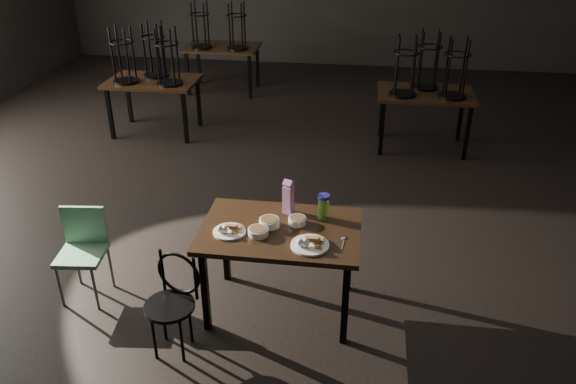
% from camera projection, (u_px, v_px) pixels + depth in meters
% --- Properties ---
extents(main_table, '(1.20, 0.80, 0.75)m').
position_uv_depth(main_table, '(280.00, 237.00, 4.24)').
color(main_table, black).
rests_on(main_table, ground).
extents(plate_left, '(0.24, 0.24, 0.08)m').
position_uv_depth(plate_left, '(229.00, 230.00, 4.14)').
color(plate_left, white).
rests_on(plate_left, main_table).
extents(plate_right, '(0.28, 0.28, 0.09)m').
position_uv_depth(plate_right, '(310.00, 243.00, 3.98)').
color(plate_right, white).
rests_on(plate_right, main_table).
extents(bowl_near, '(0.15, 0.15, 0.06)m').
position_uv_depth(bowl_near, '(269.00, 222.00, 4.22)').
color(bowl_near, white).
rests_on(bowl_near, main_table).
extents(bowl_far, '(0.14, 0.14, 0.05)m').
position_uv_depth(bowl_far, '(297.00, 220.00, 4.25)').
color(bowl_far, white).
rests_on(bowl_far, main_table).
extents(bowl_big, '(0.15, 0.15, 0.05)m').
position_uv_depth(bowl_big, '(258.00, 232.00, 4.11)').
color(bowl_big, white).
rests_on(bowl_big, main_table).
extents(juice_carton, '(0.09, 0.09, 0.29)m').
position_uv_depth(juice_carton, '(288.00, 197.00, 4.35)').
color(juice_carton, '#8A197B').
rests_on(juice_carton, main_table).
extents(water_bottle, '(0.10, 0.10, 0.21)m').
position_uv_depth(water_bottle, '(324.00, 207.00, 4.28)').
color(water_bottle, '#67C339').
rests_on(water_bottle, main_table).
extents(spoon, '(0.04, 0.18, 0.01)m').
position_uv_depth(spoon, '(344.00, 239.00, 4.07)').
color(spoon, silver).
rests_on(spoon, main_table).
extents(bentwood_chair, '(0.39, 0.38, 0.76)m').
position_uv_depth(bentwood_chair, '(173.00, 296.00, 3.97)').
color(bentwood_chair, black).
rests_on(bentwood_chair, ground).
extents(school_chair, '(0.39, 0.39, 0.77)m').
position_uv_depth(school_chair, '(83.00, 245.00, 4.52)').
color(school_chair, '#67A07A').
rests_on(school_chair, ground).
extents(bg_table_left, '(1.20, 0.80, 1.48)m').
position_uv_depth(bg_table_left, '(152.00, 78.00, 7.51)').
color(bg_table_left, black).
rests_on(bg_table_left, ground).
extents(bg_table_right, '(1.20, 0.80, 1.48)m').
position_uv_depth(bg_table_right, '(426.00, 91.00, 7.04)').
color(bg_table_right, black).
rests_on(bg_table_right, ground).
extents(bg_table_far, '(1.20, 0.80, 1.48)m').
position_uv_depth(bg_table_far, '(221.00, 47.00, 9.16)').
color(bg_table_far, black).
rests_on(bg_table_far, ground).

